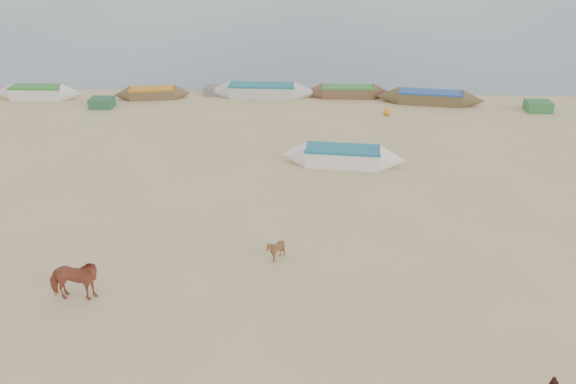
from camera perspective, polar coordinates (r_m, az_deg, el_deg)
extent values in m
plane|color=tan|center=(19.26, -0.65, -7.88)|extent=(140.00, 140.00, 0.00)
imported|color=#974A31|center=(18.65, -20.91, -8.41)|extent=(1.73, 0.83, 1.44)
imported|color=brown|center=(19.54, -1.28, -5.88)|extent=(0.88, 0.82, 0.83)
cube|color=#285B3C|center=(37.93, -18.38, 8.61)|extent=(1.40, 1.20, 0.60)
sphere|color=orange|center=(34.98, 10.01, 8.02)|extent=(0.44, 0.44, 0.44)
cube|color=slate|center=(39.15, -7.60, 10.18)|extent=(1.20, 1.10, 0.56)
cube|color=#327038|center=(38.52, 24.07, 7.96)|extent=(1.50, 1.20, 0.64)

